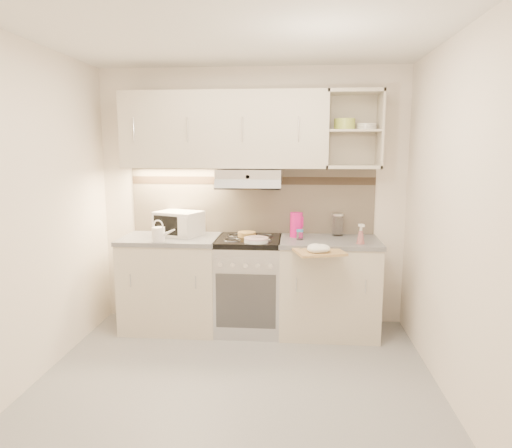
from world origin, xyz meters
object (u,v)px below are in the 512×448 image
object	(u,v)px
plate_stack	(256,240)
glass_jar	(337,224)
watering_can	(159,234)
cutting_board	(318,251)
pink_pitcher	(296,225)
spray_bottle	(361,236)
electric_range	(249,284)
microwave	(179,223)

from	to	relation	value
plate_stack	glass_jar	distance (m)	0.85
watering_can	cutting_board	xyz separation A→B (m)	(1.42, -0.16, -0.10)
plate_stack	pink_pitcher	bearing A→B (deg)	37.23
plate_stack	spray_bottle	distance (m)	0.93
electric_range	microwave	distance (m)	0.90
glass_jar	cutting_board	size ratio (longest dim) A/B	0.54
plate_stack	glass_jar	xyz separation A→B (m)	(0.76, 0.38, 0.09)
plate_stack	cutting_board	world-z (taller)	plate_stack
microwave	plate_stack	bearing A→B (deg)	1.53
microwave	glass_jar	bearing A→B (deg)	24.94
pink_pitcher	spray_bottle	distance (m)	0.63
pink_pitcher	plate_stack	bearing A→B (deg)	-144.93
glass_jar	spray_bottle	world-z (taller)	glass_jar
spray_bottle	electric_range	bearing A→B (deg)	148.00
electric_range	glass_jar	xyz separation A→B (m)	(0.84, 0.20, 0.56)
watering_can	cutting_board	distance (m)	1.44
glass_jar	spray_bottle	bearing A→B (deg)	-65.88
watering_can	plate_stack	distance (m)	0.88
watering_can	plate_stack	world-z (taller)	watering_can
watering_can	electric_range	bearing A→B (deg)	29.61
pink_pitcher	spray_bottle	xyz separation A→B (m)	(0.56, -0.27, -0.04)
watering_can	pink_pitcher	size ratio (longest dim) A/B	0.98
electric_range	watering_can	world-z (taller)	watering_can
pink_pitcher	spray_bottle	size ratio (longest dim) A/B	1.24
cutting_board	microwave	bearing A→B (deg)	144.22
spray_bottle	pink_pitcher	bearing A→B (deg)	132.37
plate_stack	cutting_board	bearing A→B (deg)	-20.39
electric_range	spray_bottle	size ratio (longest dim) A/B	4.74
glass_jar	cutting_board	bearing A→B (deg)	-109.72
electric_range	watering_can	distance (m)	0.97
plate_stack	pink_pitcher	xyz separation A→B (m)	(0.36, 0.27, 0.10)
glass_jar	microwave	bearing A→B (deg)	-175.94
microwave	spray_bottle	size ratio (longest dim) A/B	2.59
microwave	pink_pitcher	size ratio (longest dim) A/B	2.09
pink_pitcher	cutting_board	world-z (taller)	pink_pitcher
microwave	pink_pitcher	bearing A→B (deg)	20.97
cutting_board	pink_pitcher	bearing A→B (deg)	95.41
watering_can	glass_jar	world-z (taller)	glass_jar
plate_stack	pink_pitcher	distance (m)	0.46
pink_pitcher	spray_bottle	world-z (taller)	pink_pitcher
electric_range	cutting_board	bearing A→B (deg)	-31.27
watering_can	spray_bottle	world-z (taller)	watering_can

